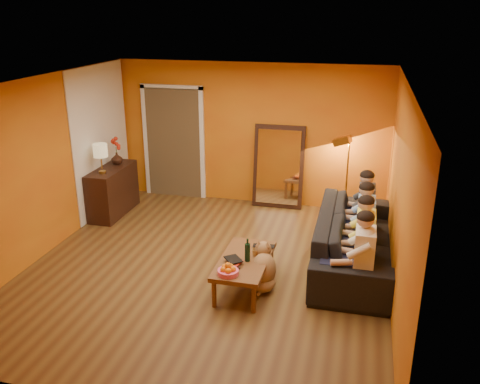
% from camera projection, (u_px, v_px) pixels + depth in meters
% --- Properties ---
extents(room_shell, '(5.00, 5.50, 2.60)m').
position_uv_depth(room_shell, '(214.00, 173.00, 7.14)').
color(room_shell, brown).
rests_on(room_shell, ground).
extents(white_accent, '(0.02, 1.90, 2.58)m').
position_uv_depth(white_accent, '(101.00, 140.00, 8.96)').
color(white_accent, white).
rests_on(white_accent, wall_left).
extents(doorway_recess, '(1.06, 0.30, 2.10)m').
position_uv_depth(doorway_recess, '(176.00, 142.00, 9.81)').
color(doorway_recess, '#3F2D19').
rests_on(doorway_recess, floor).
extents(door_jamb_left, '(0.08, 0.06, 2.20)m').
position_uv_depth(door_jamb_left, '(146.00, 142.00, 9.83)').
color(door_jamb_left, white).
rests_on(door_jamb_left, wall_back).
extents(door_jamb_right, '(0.08, 0.06, 2.20)m').
position_uv_depth(door_jamb_right, '(202.00, 145.00, 9.57)').
color(door_jamb_right, white).
rests_on(door_jamb_right, wall_back).
extents(door_header, '(1.22, 0.06, 0.08)m').
position_uv_depth(door_header, '(171.00, 87.00, 9.34)').
color(door_header, white).
rests_on(door_header, wall_back).
extents(mirror_frame, '(0.92, 0.27, 1.51)m').
position_uv_depth(mirror_frame, '(279.00, 167.00, 9.27)').
color(mirror_frame, '#321910').
rests_on(mirror_frame, floor).
extents(mirror_glass, '(0.78, 0.21, 1.35)m').
position_uv_depth(mirror_glass, '(278.00, 167.00, 9.23)').
color(mirror_glass, white).
rests_on(mirror_glass, mirror_frame).
extents(sideboard, '(0.44, 1.18, 0.85)m').
position_uv_depth(sideboard, '(113.00, 191.00, 9.02)').
color(sideboard, '#321910').
rests_on(sideboard, floor).
extents(table_lamp, '(0.24, 0.24, 0.51)m').
position_uv_depth(table_lamp, '(101.00, 159.00, 8.52)').
color(table_lamp, beige).
rests_on(table_lamp, sideboard).
extents(sofa, '(2.67, 1.04, 0.78)m').
position_uv_depth(sofa, '(354.00, 239.00, 7.23)').
color(sofa, black).
rests_on(sofa, floor).
extents(coffee_table, '(0.63, 1.22, 0.42)m').
position_uv_depth(coffee_table, '(244.00, 273.00, 6.67)').
color(coffee_table, brown).
rests_on(coffee_table, floor).
extents(floor_lamp, '(0.35, 0.31, 1.44)m').
position_uv_depth(floor_lamp, '(347.00, 179.00, 8.74)').
color(floor_lamp, '#BD9037').
rests_on(floor_lamp, floor).
extents(dog, '(0.43, 0.59, 0.64)m').
position_uv_depth(dog, '(263.00, 266.00, 6.61)').
color(dog, '#A8824C').
rests_on(dog, floor).
extents(person_far_left, '(0.70, 0.44, 1.22)m').
position_uv_depth(person_far_left, '(364.00, 258.00, 6.21)').
color(person_far_left, silver).
rests_on(person_far_left, sofa).
extents(person_mid_left, '(0.70, 0.44, 1.22)m').
position_uv_depth(person_mid_left, '(364.00, 239.00, 6.71)').
color(person_mid_left, '#EEE04F').
rests_on(person_mid_left, sofa).
extents(person_mid_right, '(0.70, 0.44, 1.22)m').
position_uv_depth(person_mid_right, '(365.00, 223.00, 7.21)').
color(person_mid_right, '#8EAFDC').
rests_on(person_mid_right, sofa).
extents(person_far_right, '(0.70, 0.44, 1.22)m').
position_uv_depth(person_far_right, '(366.00, 209.00, 7.72)').
color(person_far_right, '#303135').
rests_on(person_far_right, sofa).
extents(fruit_bowl, '(0.26, 0.26, 0.16)m').
position_uv_depth(fruit_bowl, '(228.00, 268.00, 6.18)').
color(fruit_bowl, '#F05483').
rests_on(fruit_bowl, coffee_table).
extents(wine_bottle, '(0.07, 0.07, 0.31)m').
position_uv_depth(wine_bottle, '(247.00, 250.00, 6.49)').
color(wine_bottle, black).
rests_on(wine_bottle, coffee_table).
extents(tumbler, '(0.12, 0.12, 0.09)m').
position_uv_depth(tumbler, '(256.00, 252.00, 6.66)').
color(tumbler, '#B27F3F').
rests_on(tumbler, coffee_table).
extents(laptop, '(0.31, 0.21, 0.02)m').
position_uv_depth(laptop, '(263.00, 248.00, 6.87)').
color(laptop, black).
rests_on(laptop, coffee_table).
extents(book_lower, '(0.21, 0.26, 0.02)m').
position_uv_depth(book_lower, '(227.00, 263.00, 6.45)').
color(book_lower, '#321910').
rests_on(book_lower, coffee_table).
extents(book_mid, '(0.22, 0.27, 0.02)m').
position_uv_depth(book_mid, '(228.00, 262.00, 6.45)').
color(book_mid, '#B42514').
rests_on(book_mid, book_lower).
extents(book_upper, '(0.28, 0.29, 0.02)m').
position_uv_depth(book_upper, '(227.00, 261.00, 6.43)').
color(book_upper, black).
rests_on(book_upper, book_mid).
extents(vase, '(0.20, 0.20, 0.21)m').
position_uv_depth(vase, '(117.00, 158.00, 9.07)').
color(vase, '#321910').
rests_on(vase, sideboard).
extents(flowers, '(0.17, 0.17, 0.51)m').
position_uv_depth(flowers, '(116.00, 144.00, 8.98)').
color(flowers, '#B42514').
rests_on(flowers, vase).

